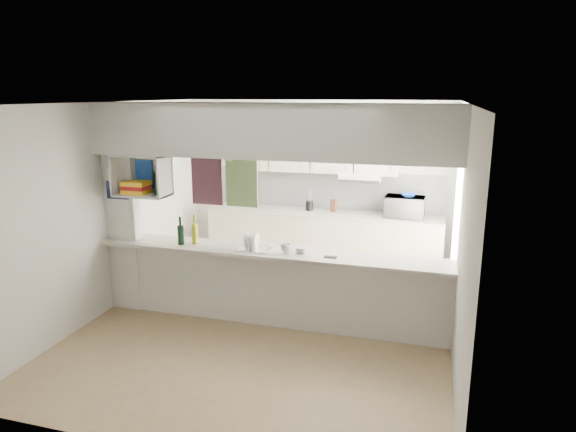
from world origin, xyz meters
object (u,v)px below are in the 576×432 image
(bowl, at_px, (409,195))
(dish_rack, at_px, (255,243))
(wine_bottles, at_px, (188,233))
(microwave, at_px, (405,207))

(bowl, relative_size, dish_rack, 0.57)
(bowl, distance_m, dish_rack, 2.65)
(dish_rack, bearing_deg, wine_bottles, 179.12)
(microwave, bearing_deg, wine_bottles, 43.95)
(microwave, distance_m, dish_rack, 2.64)
(microwave, distance_m, wine_bottles, 3.23)
(wine_bottles, bearing_deg, dish_rack, 0.94)
(dish_rack, bearing_deg, microwave, 51.43)
(microwave, relative_size, wine_bottles, 1.56)
(wine_bottles, bearing_deg, microwave, 41.26)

